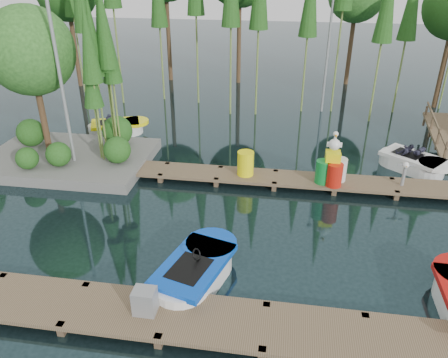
# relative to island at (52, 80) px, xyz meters

# --- Properties ---
(ground_plane) EXTENTS (90.00, 90.00, 0.00)m
(ground_plane) POSITION_rel_island_xyz_m (6.30, -3.29, -3.18)
(ground_plane) COLOR #1B2E32
(near_dock) EXTENTS (18.00, 1.50, 0.50)m
(near_dock) POSITION_rel_island_xyz_m (6.30, -7.79, -2.95)
(near_dock) COLOR brown
(near_dock) RESTS_ON ground
(far_dock) EXTENTS (15.00, 1.20, 0.50)m
(far_dock) POSITION_rel_island_xyz_m (7.30, -0.79, -2.95)
(far_dock) COLOR brown
(far_dock) RESTS_ON ground
(island) EXTENTS (6.20, 4.20, 6.75)m
(island) POSITION_rel_island_xyz_m (0.00, 0.00, 0.00)
(island) COLOR slate
(island) RESTS_ON ground
(lamp_island) EXTENTS (0.30, 0.30, 7.25)m
(lamp_island) POSITION_rel_island_xyz_m (0.80, -0.79, 1.08)
(lamp_island) COLOR gray
(lamp_island) RESTS_ON ground
(lamp_rear) EXTENTS (0.30, 0.30, 7.25)m
(lamp_rear) POSITION_rel_island_xyz_m (10.30, 7.71, 1.08)
(lamp_rear) COLOR gray
(lamp_rear) RESTS_ON ground
(boat_blue) EXTENTS (2.10, 3.21, 1.00)m
(boat_blue) POSITION_rel_island_xyz_m (6.63, -6.32, -2.90)
(boat_blue) COLOR white
(boat_blue) RESTS_ON ground
(boat_yellow_far) EXTENTS (2.95, 2.11, 1.35)m
(boat_yellow_far) POSITION_rel_island_xyz_m (0.98, 3.03, -2.90)
(boat_yellow_far) COLOR white
(boat_yellow_far) RESTS_ON ground
(boat_white_far) EXTENTS (2.91, 2.70, 1.30)m
(boat_white_far) POSITION_rel_island_xyz_m (13.39, 1.19, -2.89)
(boat_white_far) COLOR white
(boat_white_far) RESTS_ON ground
(utility_cabinet) EXTENTS (0.49, 0.41, 0.60)m
(utility_cabinet) POSITION_rel_island_xyz_m (5.84, -7.79, -2.59)
(utility_cabinet) COLOR gray
(utility_cabinet) RESTS_ON near_dock
(yellow_barrel) EXTENTS (0.58, 0.58, 0.87)m
(yellow_barrel) POSITION_rel_island_xyz_m (7.25, -0.79, -2.45)
(yellow_barrel) COLOR #FCF10D
(yellow_barrel) RESTS_ON far_dock
(drum_cluster) EXTENTS (1.07, 0.98, 1.84)m
(drum_cluster) POSITION_rel_island_xyz_m (10.23, -0.94, -2.34)
(drum_cluster) COLOR #0E7F2E
(drum_cluster) RESTS_ON far_dock
(seagull_post) EXTENTS (0.54, 0.29, 0.87)m
(seagull_post) POSITION_rel_island_xyz_m (12.60, -0.79, -2.30)
(seagull_post) COLOR gray
(seagull_post) RESTS_ON far_dock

